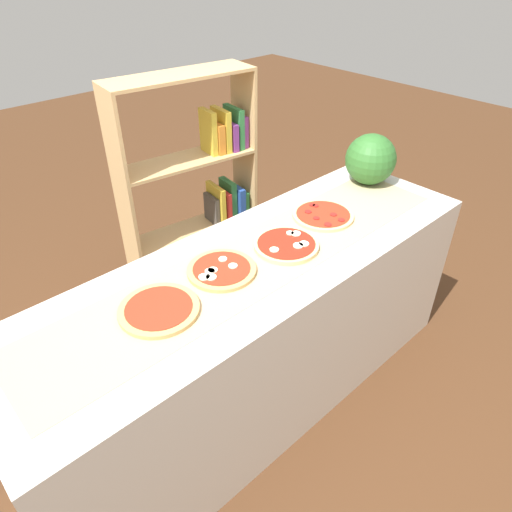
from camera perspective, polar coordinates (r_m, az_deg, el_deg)
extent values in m
plane|color=#4C2D19|center=(2.63, 0.00, -16.31)|extent=(12.00, 12.00, 0.00)
cube|color=beige|center=(2.30, 0.00, -9.44)|extent=(2.32, 0.70, 0.88)
cube|color=tan|center=(2.02, 0.00, -0.44)|extent=(2.11, 0.42, 0.00)
cylinder|color=tan|center=(1.79, -11.81, -6.40)|extent=(0.30, 0.30, 0.02)
cylinder|color=red|center=(1.78, -11.85, -6.16)|extent=(0.25, 0.25, 0.00)
cylinder|color=tan|center=(1.95, -4.23, -1.71)|extent=(0.29, 0.29, 0.02)
cylinder|color=red|center=(1.94, -4.24, -1.47)|extent=(0.24, 0.24, 0.00)
cylinder|color=#EFE5CC|center=(1.89, -5.51, -2.59)|extent=(0.04, 0.04, 0.00)
cylinder|color=#EFE5CC|center=(1.99, -4.08, -0.37)|extent=(0.04, 0.04, 0.00)
cylinder|color=#EFE5CC|center=(1.95, -2.84, -1.20)|extent=(0.04, 0.04, 0.00)
cylinder|color=#EFE5CC|center=(1.89, -6.35, -2.56)|extent=(0.05, 0.05, 0.00)
cylinder|color=#EFE5CC|center=(1.92, -5.67, -1.87)|extent=(0.04, 0.04, 0.00)
cylinder|color=#EFE5CC|center=(1.93, -5.31, -1.72)|extent=(0.04, 0.04, 0.00)
cylinder|color=#E5C17F|center=(2.10, 3.72, 1.32)|extent=(0.29, 0.29, 0.02)
cylinder|color=#AD2314|center=(2.09, 3.73, 1.58)|extent=(0.26, 0.26, 0.00)
cylinder|color=#EFE5CC|center=(2.16, 4.20, 2.83)|extent=(0.04, 0.04, 0.00)
cylinder|color=#EFE5CC|center=(2.07, 5.19, 1.29)|extent=(0.05, 0.05, 0.00)
cylinder|color=#EFE5CC|center=(2.09, 5.89, 1.51)|extent=(0.05, 0.05, 0.00)
cylinder|color=#EFE5CC|center=(2.15, 5.00, 2.71)|extent=(0.05, 0.05, 0.00)
cylinder|color=#EFE5CC|center=(2.04, 2.25, 0.79)|extent=(0.04, 0.04, 0.00)
cylinder|color=#E5C17F|center=(2.35, 8.20, 4.94)|extent=(0.30, 0.30, 0.02)
cylinder|color=red|center=(2.34, 8.22, 5.14)|extent=(0.27, 0.27, 0.00)
cylinder|color=maroon|center=(2.35, 6.40, 5.41)|extent=(0.03, 0.03, 0.00)
cylinder|color=maroon|center=(2.40, 7.31, 6.13)|extent=(0.03, 0.03, 0.00)
cylinder|color=maroon|center=(2.41, 6.91, 6.23)|extent=(0.03, 0.03, 0.00)
cylinder|color=maroon|center=(2.30, 7.40, 4.63)|extent=(0.03, 0.03, 0.00)
cylinder|color=maroon|center=(2.34, 9.48, 5.02)|extent=(0.03, 0.03, 0.00)
cylinder|color=maroon|center=(2.30, 10.40, 4.37)|extent=(0.03, 0.03, 0.00)
cylinder|color=maroon|center=(2.25, 8.80, 3.85)|extent=(0.04, 0.04, 0.00)
sphere|color=#2D6628|center=(2.69, 13.85, 11.42)|extent=(0.28, 0.28, 0.28)
cube|color=tan|center=(3.08, -1.38, 9.34)|extent=(0.05, 0.25, 1.44)
cube|color=tan|center=(2.76, -15.55, 4.72)|extent=(0.05, 0.25, 1.44)
cube|color=tan|center=(3.29, -7.10, -3.84)|extent=(0.82, 0.35, 0.02)
cube|color=#47423D|center=(3.35, -1.77, 0.26)|extent=(0.06, 0.17, 0.25)
cube|color=#2D753D|center=(3.35, -2.36, -0.30)|extent=(0.06, 0.20, 0.21)
cube|color=#B22823|center=(3.34, -2.95, -0.71)|extent=(0.07, 0.20, 0.18)
cube|color=tan|center=(3.01, -7.74, 3.22)|extent=(0.82, 0.35, 0.02)
cube|color=#2D753D|center=(3.13, -1.92, 6.78)|extent=(0.06, 0.16, 0.17)
cube|color=#234799|center=(3.09, -2.65, 6.91)|extent=(0.07, 0.21, 0.21)
cube|color=#2D753D|center=(3.06, -3.42, 7.02)|extent=(0.06, 0.16, 0.26)
cube|color=#B22823|center=(3.05, -4.12, 6.33)|extent=(0.06, 0.18, 0.20)
cube|color=gold|center=(3.02, -4.88, 6.45)|extent=(0.05, 0.20, 0.25)
cube|color=#47423D|center=(3.02, -5.42, 5.73)|extent=(0.05, 0.15, 0.18)
cube|color=tan|center=(2.80, -8.51, 11.52)|extent=(0.82, 0.35, 0.02)
cube|color=#753384|center=(2.93, -2.04, 15.20)|extent=(0.05, 0.16, 0.19)
cube|color=#2D753D|center=(2.90, -2.72, 15.49)|extent=(0.06, 0.19, 0.24)
cube|color=#753384|center=(2.89, -3.46, 14.60)|extent=(0.06, 0.20, 0.16)
cube|color=gold|center=(2.86, -4.28, 15.18)|extent=(0.06, 0.18, 0.25)
cube|color=orange|center=(2.85, -5.04, 14.32)|extent=(0.06, 0.17, 0.18)
cube|color=gold|center=(2.81, -5.85, 14.87)|extent=(0.05, 0.15, 0.25)
cube|color=tan|center=(2.65, -9.44, 20.97)|extent=(0.82, 0.35, 0.02)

